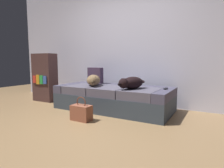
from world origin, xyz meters
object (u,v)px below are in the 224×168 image
Objects in this scene: handbag at (81,112)px; bookshelf at (45,77)px; dog_dark at (131,83)px; throw_pillow at (95,75)px; dog_tan at (93,80)px; couch at (113,98)px; tv_remote at (166,89)px.

bookshelf is (-1.69, 0.80, 0.42)m from handbag.
dog_dark is 1.75× the size of throw_pillow.
dog_tan reaches higher than dog_dark.
couch is at bearing 16.07° from dog_tan.
throw_pillow is at bearing 119.15° from dog_tan.
couch is 0.86m from handbag.
tv_remote is (0.53, 0.25, -0.09)m from dog_dark.
handbag is 0.34× the size of bookshelf.
throw_pillow is 0.31× the size of bookshelf.
handbag is (0.27, -0.73, -0.43)m from dog_tan.
throw_pillow is (-0.22, 0.39, 0.06)m from dog_tan.
bookshelf reaches higher than tv_remote.
dog_tan is 0.82m from dog_dark.
dog_tan is at bearing -60.85° from throw_pillow.
couch is 6.41× the size of throw_pillow.
tv_remote is 0.14× the size of bookshelf.
couch reaches higher than handbag.
dog_tan reaches higher than tv_remote.
handbag is at bearing -69.50° from dog_tan.
dog_dark is 0.98m from handbag.
handbag is at bearing -139.84° from tv_remote.
dog_tan is 1.53× the size of handbag.
dog_dark is 1.58× the size of handbag.
bookshelf is at bearing -178.44° from couch.
dog_tan reaches higher than couch.
throw_pillow is at bearing 157.30° from dog_dark.
handbag is (0.49, -1.12, -0.49)m from throw_pillow.
tv_remote reaches higher than couch.
couch is at bearing 82.76° from handbag.
dog_dark is 3.98× the size of tv_remote.
bookshelf reaches higher than throw_pillow.
tv_remote is 0.44× the size of throw_pillow.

